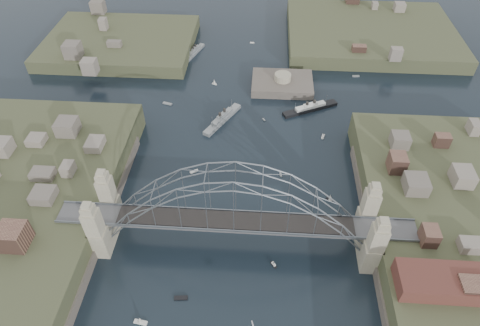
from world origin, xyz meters
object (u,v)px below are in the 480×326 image
Objects in this scene: bridge at (235,210)px; naval_cruiser_near at (222,119)px; ocean_liner at (310,108)px; fort_island at (282,88)px; naval_cruiser_far at (195,52)px; wharf_shed at (447,282)px.

naval_cruiser_near is at bearing 99.24° from bridge.
naval_cruiser_near reaches higher than ocean_liner.
bridge is 3.82× the size of fort_island.
bridge reaches higher than ocean_liner.
fort_island is 42.09m from naval_cruiser_far.
ocean_liner is at bearing 69.14° from bridge.
wharf_shed reaches higher than naval_cruiser_near.
wharf_shed is 1.13× the size of naval_cruiser_near.
ocean_liner reaches higher than naval_cruiser_far.
naval_cruiser_near is 0.92× the size of ocean_liner.
fort_island is at bearing 80.27° from bridge.
bridge is 96.15m from naval_cruiser_far.
fort_island reaches higher than ocean_liner.
bridge is at bearing 162.35° from wharf_shed.
wharf_shed reaches higher than fort_island.
wharf_shed is 1.04× the size of ocean_liner.
naval_cruiser_near is 30.47m from ocean_liner.
wharf_shed is 81.58m from naval_cruiser_near.
bridge is 72.14m from fort_island.
ocean_liner is at bearing 107.72° from wharf_shed.
fort_island is 90.48m from wharf_shed.
wharf_shed is at bearing -57.61° from naval_cruiser_far.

